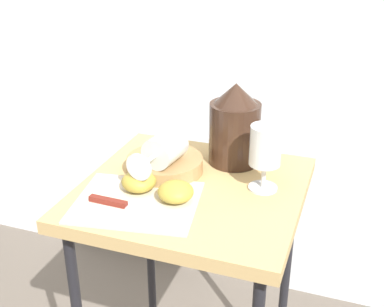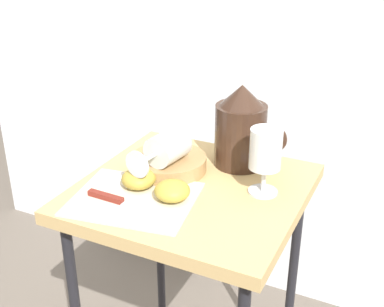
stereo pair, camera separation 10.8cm
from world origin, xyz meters
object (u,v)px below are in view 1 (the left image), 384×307
object	(u,v)px
apple_half_right	(176,192)
pitcher	(235,131)
table	(192,217)
basket_tray	(165,165)
wine_glass_upright	(265,150)
knife	(124,205)
wine_glass_tipped_near	(164,149)
apple_half_left	(139,181)

from	to	relation	value
apple_half_right	pitcher	bearing A→B (deg)	74.25
table	basket_tray	distance (m)	0.14
pitcher	wine_glass_upright	bearing A→B (deg)	-48.79
table	basket_tray	xyz separation A→B (m)	(-0.08, 0.05, 0.10)
table	knife	bearing A→B (deg)	-125.76
wine_glass_tipped_near	basket_tray	bearing A→B (deg)	111.85
table	apple_half_right	xyz separation A→B (m)	(-0.01, -0.08, 0.10)
wine_glass_upright	wine_glass_tipped_near	distance (m)	0.23
table	apple_half_right	bearing A→B (deg)	-96.68
wine_glass_tipped_near	knife	bearing A→B (deg)	-99.52
wine_glass_tipped_near	knife	distance (m)	0.17
apple_half_left	apple_half_right	distance (m)	0.09
apple_half_right	basket_tray	bearing A→B (deg)	121.48
basket_tray	table	bearing A→B (deg)	-29.24
table	apple_half_right	size ratio (longest dim) A/B	9.26
wine_glass_upright	wine_glass_tipped_near	bearing A→B (deg)	-174.00
basket_tray	wine_glass_upright	xyz separation A→B (m)	(0.23, -0.01, 0.08)
apple_half_left	knife	bearing A→B (deg)	-88.98
basket_tray	knife	distance (m)	0.18
pitcher	apple_half_right	xyz separation A→B (m)	(-0.06, -0.23, -0.06)
basket_tray	apple_half_left	world-z (taller)	apple_half_left
apple_half_left	wine_glass_tipped_near	bearing A→B (deg)	70.79
wine_glass_tipped_near	apple_half_left	distance (m)	0.10
apple_half_left	pitcher	bearing A→B (deg)	53.68
table	wine_glass_tipped_near	distance (m)	0.17
apple_half_left	table	bearing A→B (deg)	31.15
wine_glass_upright	knife	distance (m)	0.32
wine_glass_tipped_near	apple_half_right	distance (m)	0.12
table	wine_glass_tipped_near	xyz separation A→B (m)	(-0.07, 0.02, 0.15)
apple_half_right	apple_half_left	bearing A→B (deg)	170.31
wine_glass_upright	apple_half_left	distance (m)	0.28
pitcher	knife	distance (m)	0.33
pitcher	knife	size ratio (longest dim) A/B	0.87
pitcher	knife	xyz separation A→B (m)	(-0.15, -0.29, -0.07)
wine_glass_tipped_near	wine_glass_upright	bearing A→B (deg)	6.00
wine_glass_tipped_near	knife	world-z (taller)	wine_glass_tipped_near
wine_glass_tipped_near	apple_half_right	size ratio (longest dim) A/B	2.14
knife	apple_half_left	bearing A→B (deg)	91.02
table	wine_glass_upright	world-z (taller)	wine_glass_upright
pitcher	apple_half_right	distance (m)	0.24
apple_half_right	knife	size ratio (longest dim) A/B	0.33
apple_half_left	apple_half_right	bearing A→B (deg)	-9.69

